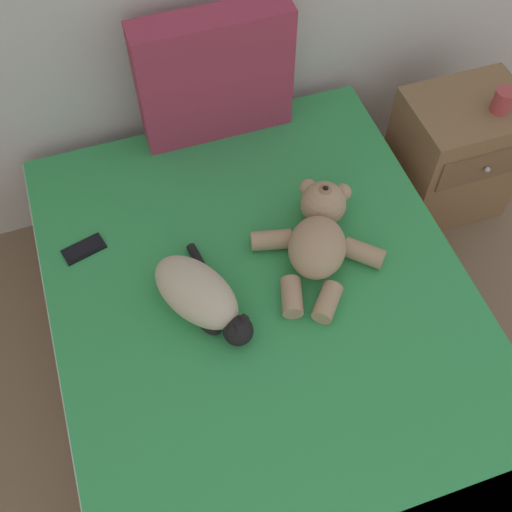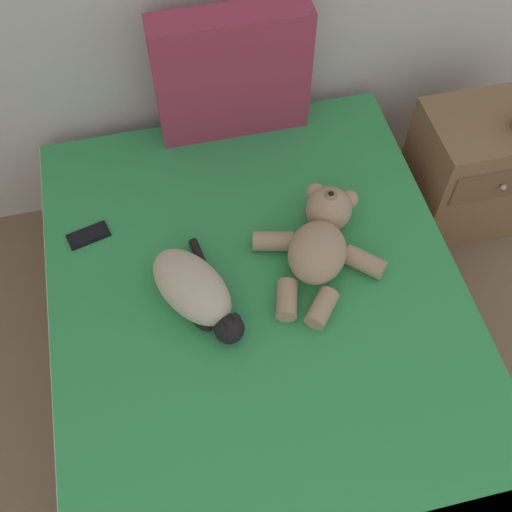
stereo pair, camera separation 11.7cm
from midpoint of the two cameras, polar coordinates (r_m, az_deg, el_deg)
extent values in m
cube|color=olive|center=(2.39, -0.09, -9.78)|extent=(1.47, 2.01, 0.31)
cube|color=white|center=(2.17, -0.10, -7.18)|extent=(1.42, 1.95, 0.18)
cube|color=green|center=(2.11, -0.62, -4.58)|extent=(1.41, 1.81, 0.02)
cube|color=#A5334C|center=(2.44, -5.25, 16.05)|extent=(0.59, 0.14, 0.52)
ellipsoid|color=#C6B293|center=(2.05, -7.16, -3.34)|extent=(0.33, 0.39, 0.15)
sphere|color=black|center=(2.00, -3.34, -6.93)|extent=(0.10, 0.10, 0.10)
cone|color=black|center=(1.95, -2.86, -5.64)|extent=(0.04, 0.04, 0.04)
cone|color=black|center=(1.94, -4.00, -6.69)|extent=(0.04, 0.04, 0.04)
cylinder|color=black|center=(2.18, -6.71, -0.70)|extent=(0.06, 0.16, 0.03)
ellipsoid|color=black|center=(2.05, -5.99, -6.31)|extent=(0.10, 0.11, 0.04)
ellipsoid|color=tan|center=(2.12, 4.07, 0.74)|extent=(0.29, 0.31, 0.17)
sphere|color=tan|center=(2.24, 4.72, 4.73)|extent=(0.17, 0.17, 0.17)
sphere|color=#8E6B49|center=(2.19, 4.82, 5.64)|extent=(0.07, 0.07, 0.07)
sphere|color=black|center=(2.17, 4.87, 6.11)|extent=(0.02, 0.02, 0.02)
sphere|color=tan|center=(2.27, 3.36, 6.21)|extent=(0.07, 0.07, 0.07)
sphere|color=tan|center=(2.27, 6.48, 5.76)|extent=(0.07, 0.07, 0.07)
cylinder|color=tan|center=(2.19, -0.12, 1.42)|extent=(0.16, 0.10, 0.07)
cylinder|color=tan|center=(2.07, 1.69, -3.84)|extent=(0.11, 0.15, 0.07)
cylinder|color=tan|center=(2.18, 8.37, 0.20)|extent=(0.15, 0.15, 0.07)
cylinder|color=tan|center=(2.07, 4.96, -4.32)|extent=(0.14, 0.15, 0.07)
cube|color=black|center=(2.31, -16.93, 0.56)|extent=(0.16, 0.11, 0.01)
cube|color=black|center=(2.30, -16.96, 0.63)|extent=(0.14, 0.09, 0.00)
cube|color=olive|center=(2.90, 16.60, 8.85)|extent=(0.49, 0.38, 0.59)
cube|color=brown|center=(2.71, 19.16, 7.72)|extent=(0.42, 0.01, 0.17)
sphere|color=#B2B2B7|center=(2.70, 19.32, 7.47)|extent=(0.02, 0.02, 0.02)
cylinder|color=#B23F3F|center=(2.68, 20.55, 13.19)|extent=(0.08, 0.08, 0.09)
camera|label=1|loc=(0.06, -91.55, -2.33)|focal=43.56mm
camera|label=2|loc=(0.06, 88.45, 2.33)|focal=43.56mm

